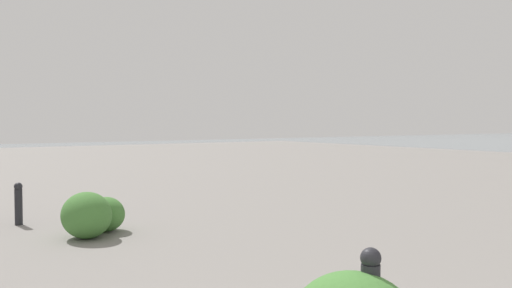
{
  "coord_description": "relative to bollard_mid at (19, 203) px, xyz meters",
  "views": [
    {
      "loc": [
        -0.8,
        1.23,
        1.66
      ],
      "look_at": [
        9.17,
        -5.44,
        1.15
      ],
      "focal_mm": 38.17,
      "sensor_mm": 36.0,
      "label": 1
    }
  ],
  "objects": [
    {
      "name": "shrub_low",
      "position": [
        -1.27,
        -1.0,
        -0.1
      ],
      "size": [
        0.61,
        0.55,
        0.52
      ],
      "color": "#477F38",
      "rests_on": "ground"
    },
    {
      "name": "shrub_wide",
      "position": [
        -1.6,
        -0.61,
        -0.03
      ],
      "size": [
        0.77,
        0.7,
        0.66
      ],
      "color": "#477F38",
      "rests_on": "ground"
    },
    {
      "name": "bollard_mid",
      "position": [
        0.0,
        0.0,
        0.0
      ],
      "size": [
        0.13,
        0.13,
        0.68
      ],
      "color": "#232328",
      "rests_on": "ground"
    }
  ]
}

